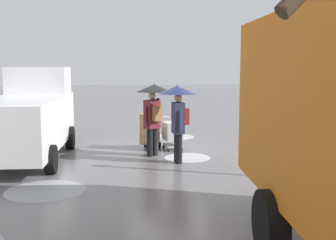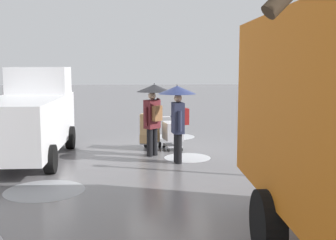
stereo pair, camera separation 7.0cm
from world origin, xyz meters
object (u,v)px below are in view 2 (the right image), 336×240
at_px(pedestrian_pink_side, 178,106).
at_px(hand_dolly_boxes, 150,129).
at_px(pedestrian_black_side, 153,103).
at_px(cargo_van_parked_right, 28,117).
at_px(shopping_cart_vendor, 173,132).

bearing_deg(pedestrian_pink_side, hand_dolly_boxes, -69.65).
bearing_deg(pedestrian_black_side, pedestrian_pink_side, 123.31).
relative_size(cargo_van_parked_right, pedestrian_pink_side, 2.49).
distance_m(cargo_van_parked_right, shopping_cart_vendor, 4.38).
bearing_deg(shopping_cart_vendor, cargo_van_parked_right, 12.03).
relative_size(cargo_van_parked_right, hand_dolly_boxes, 4.07).
height_order(shopping_cart_vendor, hand_dolly_boxes, hand_dolly_boxes).
height_order(shopping_cart_vendor, pedestrian_pink_side, pedestrian_pink_side).
xyz_separation_m(cargo_van_parked_right, pedestrian_black_side, (-3.61, -0.05, 0.39)).
height_order(hand_dolly_boxes, pedestrian_black_side, pedestrian_black_side).
xyz_separation_m(cargo_van_parked_right, pedestrian_pink_side, (-4.23, 0.89, 0.39)).
bearing_deg(shopping_cart_vendor, pedestrian_black_side, 53.15).
xyz_separation_m(shopping_cart_vendor, pedestrian_black_side, (0.64, 0.85, 1.00)).
relative_size(pedestrian_pink_side, pedestrian_black_side, 1.00).
bearing_deg(pedestrian_pink_side, pedestrian_black_side, -56.69).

